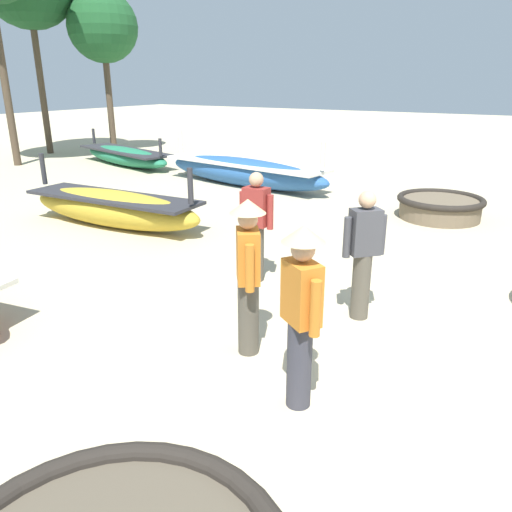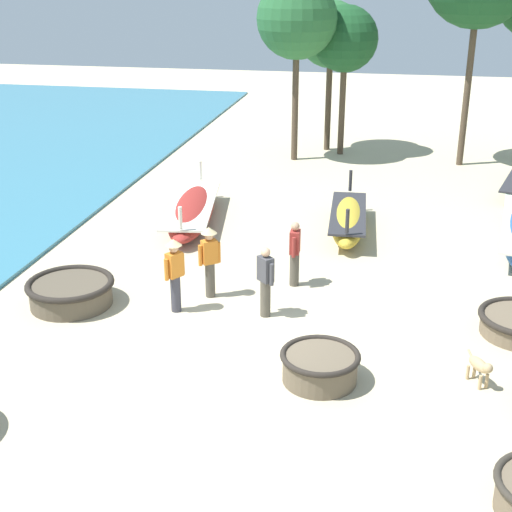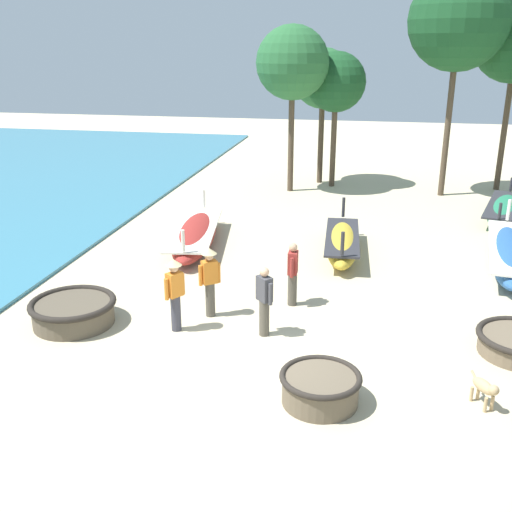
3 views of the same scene
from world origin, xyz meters
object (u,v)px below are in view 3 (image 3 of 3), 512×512
(tree_tall_back, at_px, (323,79))
(coracle_front_left, at_px, (73,311))
(tree_center, at_px, (336,83))
(fisherman_standing_right, at_px, (175,290))
(tree_rightmost, at_px, (292,63))
(fisherman_with_hat, at_px, (293,273))
(tree_right_mid, at_px, (459,20))
(coracle_upturned, at_px, (320,387))
(fisherman_by_coracle, at_px, (264,300))
(long_boat_blue_hull, at_px, (504,209))
(long_boat_white_hull, at_px, (509,253))
(long_boat_ochre_hull, at_px, (342,243))
(dog, at_px, (485,388))
(fisherman_standing_left, at_px, (210,277))
(long_boat_red_hull, at_px, (195,235))

(tree_tall_back, bearing_deg, coracle_front_left, -104.58)
(tree_center, xyz_separation_m, tree_tall_back, (-0.60, 0.62, 0.11))
(fisherman_standing_right, distance_m, tree_rightmost, 14.25)
(coracle_front_left, xyz_separation_m, tree_rightmost, (2.98, 13.73, 4.90))
(fisherman_with_hat, relative_size, tree_right_mid, 0.18)
(coracle_upturned, xyz_separation_m, fisherman_standing_right, (-3.38, 2.21, 0.65))
(fisherman_by_coracle, bearing_deg, long_boat_blue_hull, 57.51)
(long_boat_white_hull, bearing_deg, fisherman_by_coracle, -137.60)
(long_boat_ochre_hull, xyz_separation_m, tree_center, (-0.99, 9.14, 4.04))
(long_boat_white_hull, distance_m, dog, 7.66)
(coracle_front_left, distance_m, tree_right_mid, 18.12)
(long_boat_blue_hull, relative_size, fisherman_standing_left, 2.90)
(fisherman_by_coracle, relative_size, tree_right_mid, 0.18)
(long_boat_red_hull, distance_m, tree_tall_back, 11.00)
(long_boat_red_hull, xyz_separation_m, fisherman_by_coracle, (3.21, -5.57, 0.48))
(coracle_upturned, relative_size, long_boat_red_hull, 0.28)
(long_boat_ochre_hull, distance_m, dog, 8.05)
(coracle_front_left, distance_m, fisherman_by_coracle, 4.36)
(fisherman_by_coracle, bearing_deg, fisherman_with_hat, 77.46)
(coracle_upturned, bearing_deg, tree_center, 93.65)
(long_boat_white_hull, bearing_deg, dog, -103.44)
(fisherman_with_hat, relative_size, tree_center, 0.28)
(fisherman_with_hat, height_order, tree_rightmost, tree_rightmost)
(coracle_front_left, distance_m, long_boat_red_hull, 5.96)
(tree_rightmost, bearing_deg, fisherman_with_hat, -81.69)
(long_boat_white_hull, bearing_deg, long_boat_red_hull, 179.59)
(long_boat_white_hull, distance_m, fisherman_standing_right, 9.78)
(fisherman_standing_left, distance_m, tree_center, 14.50)
(long_boat_ochre_hull, distance_m, tree_right_mid, 11.11)
(dog, distance_m, tree_center, 17.56)
(long_boat_ochre_hull, height_order, fisherman_by_coracle, fisherman_by_coracle)
(fisherman_with_hat, bearing_deg, fisherman_standing_right, -141.60)
(dog, bearing_deg, long_boat_red_hull, 134.77)
(long_boat_blue_hull, distance_m, tree_rightmost, 9.92)
(coracle_front_left, bearing_deg, fisherman_standing_right, 3.54)
(coracle_upturned, distance_m, tree_right_mid, 17.83)
(coracle_upturned, height_order, tree_tall_back, tree_tall_back)
(fisherman_by_coracle, distance_m, tree_center, 15.12)
(fisherman_by_coracle, height_order, dog, fisherman_by_coracle)
(fisherman_standing_left, distance_m, fisherman_standing_right, 1.02)
(coracle_upturned, distance_m, fisherman_standing_right, 4.09)
(coracle_front_left, bearing_deg, fisherman_standing_left, 19.09)
(dog, bearing_deg, fisherman_by_coracle, 155.33)
(fisherman_standing_right, bearing_deg, fisherman_standing_left, 57.78)
(long_boat_blue_hull, height_order, fisherman_by_coracle, fisherman_by_coracle)
(coracle_upturned, height_order, coracle_front_left, coracle_front_left)
(long_boat_red_hull, relative_size, tree_tall_back, 0.89)
(long_boat_blue_hull, bearing_deg, long_boat_red_hull, -152.67)
(dog, xyz_separation_m, tree_tall_back, (-4.50, 17.27, 4.14))
(dog, bearing_deg, fisherman_standing_right, 163.73)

